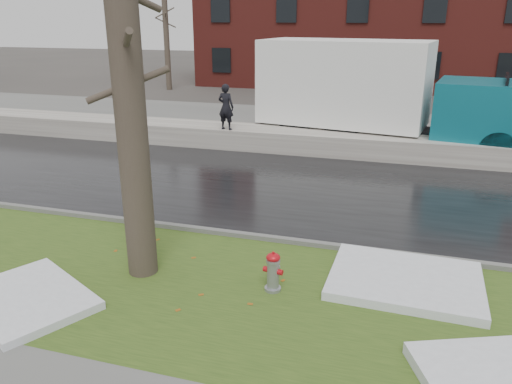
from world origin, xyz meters
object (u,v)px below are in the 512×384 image
(fire_hydrant, at_px, (273,270))
(worker, at_px, (226,107))
(tree, at_px, (128,89))
(box_truck, at_px, (377,92))

(fire_hydrant, height_order, worker, worker)
(fire_hydrant, xyz_separation_m, worker, (-4.11, 9.05, 1.12))
(fire_hydrant, distance_m, worker, 10.01)
(worker, bearing_deg, tree, 108.52)
(fire_hydrant, xyz_separation_m, tree, (-2.50, -0.03, 2.98))
(box_truck, relative_size, worker, 7.13)
(tree, distance_m, worker, 9.41)
(tree, relative_size, worker, 4.16)
(fire_hydrant, height_order, box_truck, box_truck)
(box_truck, xyz_separation_m, worker, (-5.01, -1.93, -0.44))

